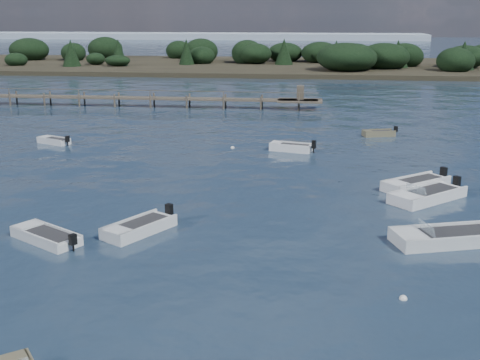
# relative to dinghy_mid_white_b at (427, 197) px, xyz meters

# --- Properties ---
(ground) EXTENTS (400.00, 400.00, 0.00)m
(ground) POSITION_rel_dinghy_mid_white_b_xyz_m (-12.14, 45.51, -0.18)
(ground) COLOR #162435
(ground) RESTS_ON ground
(dinghy_mid_white_b) EXTENTS (4.99, 4.77, 1.35)m
(dinghy_mid_white_b) POSITION_rel_dinghy_mid_white_b_xyz_m (0.00, 0.00, 0.00)
(dinghy_mid_white_b) COLOR silver
(dinghy_mid_white_b) RESTS_ON ground
(tender_far_grey_b) EXTENTS (3.20, 1.84, 1.07)m
(tender_far_grey_b) POSITION_rel_dinghy_mid_white_b_xyz_m (-0.84, 19.04, -0.02)
(tender_far_grey_b) COLOR #726A4C
(tender_far_grey_b) RESTS_ON ground
(tender_far_grey) EXTENTS (3.20, 2.23, 1.03)m
(tender_far_grey) POSITION_rel_dinghy_mid_white_b_xyz_m (-28.37, 12.61, -0.03)
(tender_far_grey) COLOR #B9BFC1
(tender_far_grey) RESTS_ON ground
(dinghy_mid_white_a) EXTENTS (5.85, 3.51, 1.35)m
(dinghy_mid_white_a) POSITION_rel_dinghy_mid_white_b_xyz_m (-0.25, -6.89, -0.00)
(dinghy_mid_white_a) COLOR #B9BFC1
(dinghy_mid_white_a) RESTS_ON ground
(dinghy_extra_b) EXTENTS (4.62, 4.21, 1.29)m
(dinghy_extra_b) POSITION_rel_dinghy_mid_white_b_xyz_m (-0.28, 2.41, 0.00)
(dinghy_extra_b) COLOR silver
(dinghy_extra_b) RESTS_ON ground
(tender_far_white) EXTENTS (3.74, 2.09, 1.25)m
(tender_far_white) POSITION_rel_dinghy_mid_white_b_xyz_m (-8.42, 12.09, 0.00)
(tender_far_white) COLOR silver
(tender_far_white) RESTS_ON ground
(dinghy_extra_a) EXTENTS (3.33, 4.14, 1.20)m
(dinghy_extra_a) POSITION_rel_dinghy_mid_white_b_xyz_m (-15.35, -7.25, -0.01)
(dinghy_extra_a) COLOR #B9BFC1
(dinghy_extra_a) RESTS_ON ground
(dinghy_mid_grey) EXTENTS (4.04, 3.25, 1.06)m
(dinghy_mid_grey) POSITION_rel_dinghy_mid_white_b_xyz_m (-19.52, -8.88, -0.03)
(dinghy_mid_grey) COLOR #B9BFC1
(dinghy_mid_grey) RESTS_ON ground
(buoy_b) EXTENTS (0.32, 0.32, 0.32)m
(buoy_b) POSITION_rel_dinghy_mid_white_b_xyz_m (-3.22, -13.17, -0.18)
(buoy_b) COLOR silver
(buoy_b) RESTS_ON ground
(buoy_c) EXTENTS (0.32, 0.32, 0.32)m
(buoy_c) POSITION_rel_dinghy_mid_white_b_xyz_m (-20.52, -8.62, -0.18)
(buoy_c) COLOR silver
(buoy_c) RESTS_ON ground
(buoy_e) EXTENTS (0.32, 0.32, 0.32)m
(buoy_e) POSITION_rel_dinghy_mid_white_b_xyz_m (-13.19, 12.60, -0.18)
(buoy_e) COLOR silver
(buoy_e) RESTS_ON ground
(jetty) EXTENTS (64.50, 3.20, 3.40)m
(jetty) POSITION_rel_dinghy_mid_white_b_xyz_m (-33.89, 33.50, 0.81)
(jetty) COLOR #4F473A
(jetty) RESTS_ON ground
(far_headland) EXTENTS (190.00, 40.00, 5.80)m
(far_headland) POSITION_rel_dinghy_mid_white_b_xyz_m (12.86, 85.51, 1.79)
(far_headland) COLOR black
(far_headland) RESTS_ON ground
(distant_haze) EXTENTS (280.00, 20.00, 2.40)m
(distant_haze) POSITION_rel_dinghy_mid_white_b_xyz_m (-102.14, 215.51, -0.18)
(distant_haze) COLOR #8D9DAF
(distant_haze) RESTS_ON ground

